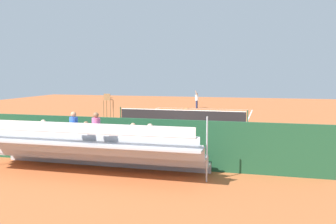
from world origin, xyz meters
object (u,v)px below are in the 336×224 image
object	(u,v)px
tennis_racket	(186,108)
umpire_chair	(108,104)
bleacher_stand	(93,148)
equipment_bag	(140,158)
tennis_player	(197,99)
tennis_ball_near	(186,110)
courtside_bench	(178,151)
tennis_net	(181,116)

from	to	relation	value
tennis_racket	umpire_chair	bearing A→B (deg)	68.93
bleacher_stand	tennis_racket	distance (m)	26.43
equipment_bag	tennis_player	distance (m)	24.93
tennis_player	tennis_ball_near	distance (m)	3.03
bleacher_stand	tennis_ball_near	size ratio (longest dim) A/B	137.27
courtside_bench	tennis_player	world-z (taller)	tennis_player
courtside_bench	equipment_bag	world-z (taller)	courtside_bench
bleacher_stand	equipment_bag	size ratio (longest dim) A/B	10.07
bleacher_stand	tennis_player	xyz separation A→B (m)	(0.91, -26.78, 0.06)
umpire_chair	courtside_bench	size ratio (longest dim) A/B	1.19
tennis_racket	tennis_ball_near	xyz separation A→B (m)	(-0.48, 2.36, 0.02)
tennis_net	tennis_racket	xyz separation A→B (m)	(1.97, -10.98, -0.49)
equipment_bag	umpire_chair	bearing A→B (deg)	-60.90
equipment_bag	tennis_ball_near	size ratio (longest dim) A/B	13.64
tennis_net	tennis_ball_near	xyz separation A→B (m)	(1.49, -8.61, -0.47)
tennis_player	tennis_racket	world-z (taller)	tennis_player
umpire_chair	tennis_ball_near	distance (m)	9.89
bleacher_stand	tennis_racket	bearing A→B (deg)	-85.69
umpire_chair	equipment_bag	distance (m)	15.39
umpire_chair	tennis_ball_near	world-z (taller)	umpire_chair
umpire_chair	bleacher_stand	bearing A→B (deg)	112.01
bleacher_stand	tennis_racket	xyz separation A→B (m)	(1.99, -26.34, -0.94)
tennis_net	umpire_chair	distance (m)	6.25
tennis_net	equipment_bag	xyz separation A→B (m)	(-1.27, 13.40, -0.32)
tennis_net	tennis_racket	world-z (taller)	tennis_net
equipment_bag	tennis_racket	world-z (taller)	equipment_bag
equipment_bag	tennis_racket	bearing A→B (deg)	-82.43
bleacher_stand	equipment_bag	xyz separation A→B (m)	(-1.25, -1.96, -0.77)
umpire_chair	courtside_bench	bearing A→B (deg)	124.51
tennis_net	tennis_ball_near	size ratio (longest dim) A/B	156.06
courtside_bench	equipment_bag	xyz separation A→B (m)	(1.67, 0.13, -0.38)
bleacher_stand	courtside_bench	distance (m)	3.61
bleacher_stand	tennis_ball_near	bearing A→B (deg)	-86.40
tennis_net	tennis_ball_near	distance (m)	8.76
bleacher_stand	tennis_ball_near	world-z (taller)	bleacher_stand
tennis_racket	tennis_ball_near	size ratio (longest dim) A/B	8.87
tennis_player	tennis_ball_near	world-z (taller)	tennis_player
courtside_bench	equipment_bag	bearing A→B (deg)	4.41
umpire_chair	tennis_ball_near	xyz separation A→B (m)	(-4.71, -8.60, -1.28)
tennis_player	tennis_ball_near	xyz separation A→B (m)	(0.59, 2.81, -0.98)
courtside_bench	tennis_player	size ratio (longest dim) A/B	0.93
umpire_chair	equipment_bag	size ratio (longest dim) A/B	2.38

